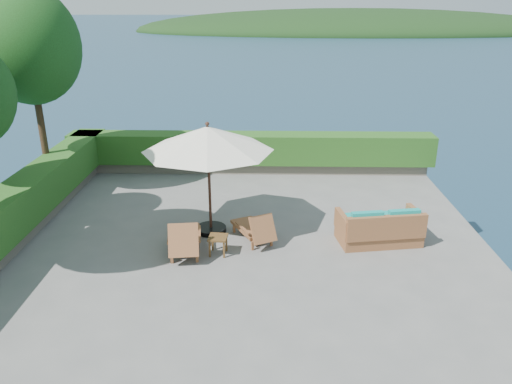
{
  "coord_description": "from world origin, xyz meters",
  "views": [
    {
      "loc": [
        0.58,
        -10.84,
        5.61
      ],
      "look_at": [
        0.3,
        0.8,
        1.1
      ],
      "focal_mm": 35.0,
      "sensor_mm": 36.0,
      "label": 1
    }
  ],
  "objects_px": {
    "lounge_left": "(185,238)",
    "side_table": "(218,240)",
    "lounge_right": "(255,228)",
    "patio_umbrella": "(208,140)",
    "wicker_loveseat": "(380,229)"
  },
  "relations": [
    {
      "from": "patio_umbrella",
      "to": "lounge_left",
      "type": "relative_size",
      "value": 2.06
    },
    {
      "from": "patio_umbrella",
      "to": "lounge_right",
      "type": "height_order",
      "value": "patio_umbrella"
    },
    {
      "from": "lounge_left",
      "to": "lounge_right",
      "type": "height_order",
      "value": "lounge_left"
    },
    {
      "from": "lounge_right",
      "to": "side_table",
      "type": "bearing_deg",
      "value": -168.03
    },
    {
      "from": "side_table",
      "to": "lounge_left",
      "type": "bearing_deg",
      "value": 177.74
    },
    {
      "from": "side_table",
      "to": "patio_umbrella",
      "type": "bearing_deg",
      "value": 104.05
    },
    {
      "from": "lounge_right",
      "to": "patio_umbrella",
      "type": "bearing_deg",
      "value": 127.33
    },
    {
      "from": "lounge_left",
      "to": "side_table",
      "type": "xyz_separation_m",
      "value": [
        0.79,
        -0.03,
        -0.02
      ]
    },
    {
      "from": "lounge_left",
      "to": "side_table",
      "type": "height_order",
      "value": "lounge_left"
    },
    {
      "from": "lounge_right",
      "to": "lounge_left",
      "type": "bearing_deg",
      "value": 174.49
    },
    {
      "from": "patio_umbrella",
      "to": "side_table",
      "type": "relative_size",
      "value": 7.61
    },
    {
      "from": "patio_umbrella",
      "to": "lounge_right",
      "type": "bearing_deg",
      "value": -24.99
    },
    {
      "from": "lounge_left",
      "to": "side_table",
      "type": "bearing_deg",
      "value": -9.27
    },
    {
      "from": "lounge_left",
      "to": "lounge_right",
      "type": "distance_m",
      "value": 1.75
    },
    {
      "from": "wicker_loveseat",
      "to": "lounge_left",
      "type": "bearing_deg",
      "value": 178.72
    }
  ]
}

